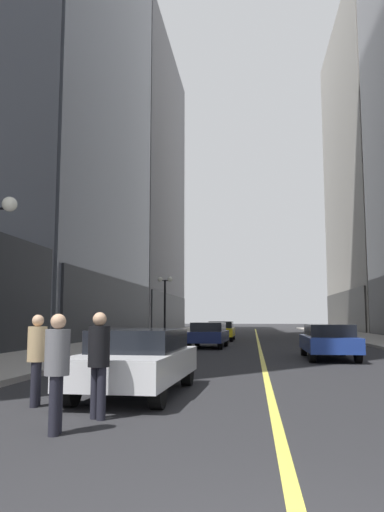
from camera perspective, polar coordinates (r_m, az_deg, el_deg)
ground_plane at (r=38.23m, az=7.32°, el=-9.19°), size 200.00×200.00×0.00m
sidewalk_left at (r=39.03m, az=-5.03°, el=-9.06°), size 4.50×78.00×0.15m
sidewalk_right at (r=39.17m, az=19.62°, el=-8.69°), size 4.50×78.00×0.15m
lane_centre_stripe at (r=38.23m, az=7.32°, el=-9.19°), size 0.16×70.00×0.01m
building_left_mid at (r=45.17m, az=-18.10°, el=15.75°), size 15.98×24.00×37.53m
building_left_far at (r=67.83m, az=-8.95°, el=7.56°), size 15.88×26.00×36.93m
car_white at (r=10.85m, az=-6.05°, el=-11.32°), size 1.98×4.53×1.32m
car_blue at (r=20.47m, az=14.95°, el=-9.03°), size 1.85×4.81×1.32m
car_navy at (r=27.39m, az=1.83°, el=-8.67°), size 2.03×4.31×1.32m
car_yellow at (r=35.96m, az=3.28°, el=-8.24°), size 1.80×4.79×1.32m
pedestrian_in_black_coat at (r=8.29m, az=-10.33°, el=-10.96°), size 0.47×0.47×1.65m
pedestrian_in_grey_suit at (r=7.36m, az=-14.80°, el=-11.54°), size 0.37×0.37×1.62m
pedestrian_in_tan_trench at (r=9.72m, az=-16.89°, el=-10.28°), size 0.38×0.38×1.62m
street_lamp_left_far at (r=35.80m, az=-3.04°, el=-4.18°), size 1.06×0.36×4.43m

